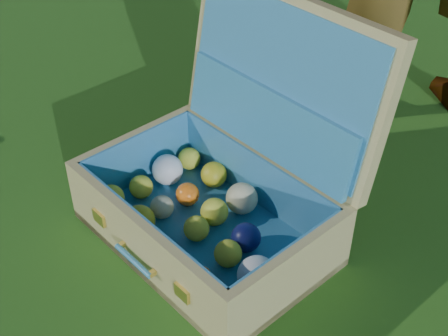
# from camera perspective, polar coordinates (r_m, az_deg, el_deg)

# --- Properties ---
(ground) EXTENTS (60.00, 60.00, 0.00)m
(ground) POSITION_cam_1_polar(r_m,az_deg,el_deg) (1.75, -8.49, -5.28)
(ground) COLOR #215114
(ground) RESTS_ON ground
(suitcase) EXTENTS (0.73, 0.66, 0.61)m
(suitcase) POSITION_cam_1_polar(r_m,az_deg,el_deg) (1.63, 0.46, -0.69)
(suitcase) COLOR tan
(suitcase) RESTS_ON ground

